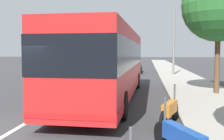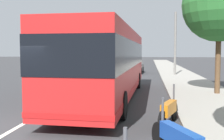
{
  "view_description": "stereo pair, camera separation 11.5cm",
  "coord_description": "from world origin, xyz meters",
  "px_view_note": "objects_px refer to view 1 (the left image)",
  "views": [
    {
      "loc": [
        -7.43,
        -3.93,
        2.34
      ],
      "look_at": [
        4.51,
        -2.33,
        1.5
      ],
      "focal_mm": 41.97,
      "sensor_mm": 36.0,
      "label": 1
    },
    {
      "loc": [
        -7.42,
        -4.05,
        2.34
      ],
      "look_at": [
        4.51,
        -2.33,
        1.5
      ],
      "focal_mm": 41.97,
      "sensor_mm": 36.0,
      "label": 2
    }
  ],
  "objects_px": {
    "car_far_distant": "(101,63)",
    "utility_pole": "(174,44)",
    "car_oncoming": "(133,67)",
    "car_ahead_same_lane": "(108,62)",
    "motorcycle_mid_row": "(170,111)",
    "car_behind_bus": "(121,59)",
    "roadside_tree_mid_block": "(219,5)",
    "coach_bus": "(108,61)"
  },
  "relations": [
    {
      "from": "car_ahead_same_lane",
      "to": "roadside_tree_mid_block",
      "type": "bearing_deg",
      "value": 16.98
    },
    {
      "from": "coach_bus",
      "to": "motorcycle_mid_row",
      "type": "relative_size",
      "value": 6.17
    },
    {
      "from": "car_behind_bus",
      "to": "roadside_tree_mid_block",
      "type": "xyz_separation_m",
      "value": [
        -43.59,
        -9.56,
        4.07
      ]
    },
    {
      "from": "car_oncoming",
      "to": "car_ahead_same_lane",
      "type": "bearing_deg",
      "value": 21.73
    },
    {
      "from": "car_behind_bus",
      "to": "car_ahead_same_lane",
      "type": "relative_size",
      "value": 1.01
    },
    {
      "from": "car_behind_bus",
      "to": "car_ahead_same_lane",
      "type": "distance_m",
      "value": 15.56
    },
    {
      "from": "car_oncoming",
      "to": "car_far_distant",
      "type": "distance_m",
      "value": 8.93
    },
    {
      "from": "car_oncoming",
      "to": "roadside_tree_mid_block",
      "type": "relative_size",
      "value": 0.65
    },
    {
      "from": "car_ahead_same_lane",
      "to": "utility_pole",
      "type": "height_order",
      "value": "utility_pole"
    },
    {
      "from": "car_behind_bus",
      "to": "utility_pole",
      "type": "bearing_deg",
      "value": 18.74
    },
    {
      "from": "coach_bus",
      "to": "motorcycle_mid_row",
      "type": "xyz_separation_m",
      "value": [
        -4.44,
        -2.64,
        -1.43
      ]
    },
    {
      "from": "car_far_distant",
      "to": "car_ahead_same_lane",
      "type": "distance_m",
      "value": 6.02
    },
    {
      "from": "utility_pole",
      "to": "motorcycle_mid_row",
      "type": "bearing_deg",
      "value": 174.12
    },
    {
      "from": "motorcycle_mid_row",
      "to": "roadside_tree_mid_block",
      "type": "distance_m",
      "value": 8.02
    },
    {
      "from": "roadside_tree_mid_block",
      "to": "utility_pole",
      "type": "height_order",
      "value": "roadside_tree_mid_block"
    },
    {
      "from": "car_ahead_same_lane",
      "to": "roadside_tree_mid_block",
      "type": "height_order",
      "value": "roadside_tree_mid_block"
    },
    {
      "from": "car_ahead_same_lane",
      "to": "roadside_tree_mid_block",
      "type": "distance_m",
      "value": 30.08
    },
    {
      "from": "roadside_tree_mid_block",
      "to": "utility_pole",
      "type": "xyz_separation_m",
      "value": [
        11.43,
        1.15,
        -1.7
      ]
    },
    {
      "from": "coach_bus",
      "to": "car_far_distant",
      "type": "height_order",
      "value": "coach_bus"
    },
    {
      "from": "car_oncoming",
      "to": "utility_pole",
      "type": "height_order",
      "value": "utility_pole"
    },
    {
      "from": "car_ahead_same_lane",
      "to": "car_oncoming",
      "type": "bearing_deg",
      "value": 16.79
    },
    {
      "from": "car_behind_bus",
      "to": "roadside_tree_mid_block",
      "type": "bearing_deg",
      "value": 16.46
    },
    {
      "from": "car_far_distant",
      "to": "car_ahead_same_lane",
      "type": "xyz_separation_m",
      "value": [
        6.02,
        -0.06,
        0.02
      ]
    },
    {
      "from": "car_far_distant",
      "to": "car_oncoming",
      "type": "bearing_deg",
      "value": 28.45
    },
    {
      "from": "coach_bus",
      "to": "motorcycle_mid_row",
      "type": "distance_m",
      "value": 5.36
    },
    {
      "from": "motorcycle_mid_row",
      "to": "roadside_tree_mid_block",
      "type": "relative_size",
      "value": 0.3
    },
    {
      "from": "utility_pole",
      "to": "car_far_distant",
      "type": "bearing_deg",
      "value": 40.3
    },
    {
      "from": "motorcycle_mid_row",
      "to": "utility_pole",
      "type": "bearing_deg",
      "value": 13.13
    },
    {
      "from": "motorcycle_mid_row",
      "to": "car_behind_bus",
      "type": "bearing_deg",
      "value": 26.59
    },
    {
      "from": "car_oncoming",
      "to": "car_far_distant",
      "type": "bearing_deg",
      "value": 35.14
    },
    {
      "from": "car_behind_bus",
      "to": "roadside_tree_mid_block",
      "type": "relative_size",
      "value": 0.61
    },
    {
      "from": "motorcycle_mid_row",
      "to": "car_behind_bus",
      "type": "relative_size",
      "value": 0.49
    },
    {
      "from": "car_far_distant",
      "to": "roadside_tree_mid_block",
      "type": "height_order",
      "value": "roadside_tree_mid_block"
    },
    {
      "from": "motorcycle_mid_row",
      "to": "utility_pole",
      "type": "xyz_separation_m",
      "value": [
        17.51,
        -1.8,
        2.61
      ]
    },
    {
      "from": "car_far_distant",
      "to": "car_ahead_same_lane",
      "type": "bearing_deg",
      "value": 174.92
    },
    {
      "from": "car_oncoming",
      "to": "roadside_tree_mid_block",
      "type": "xyz_separation_m",
      "value": [
        -14.54,
        -5.28,
        4.09
      ]
    },
    {
      "from": "car_far_distant",
      "to": "utility_pole",
      "type": "relative_size",
      "value": 0.75
    },
    {
      "from": "roadside_tree_mid_block",
      "to": "coach_bus",
      "type": "bearing_deg",
      "value": 106.38
    },
    {
      "from": "coach_bus",
      "to": "motorcycle_mid_row",
      "type": "bearing_deg",
      "value": -147.82
    },
    {
      "from": "roadside_tree_mid_block",
      "to": "car_behind_bus",
      "type": "bearing_deg",
      "value": 12.37
    },
    {
      "from": "roadside_tree_mid_block",
      "to": "utility_pole",
      "type": "distance_m",
      "value": 11.61
    },
    {
      "from": "car_oncoming",
      "to": "car_far_distant",
      "type": "relative_size",
      "value": 0.96
    }
  ]
}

